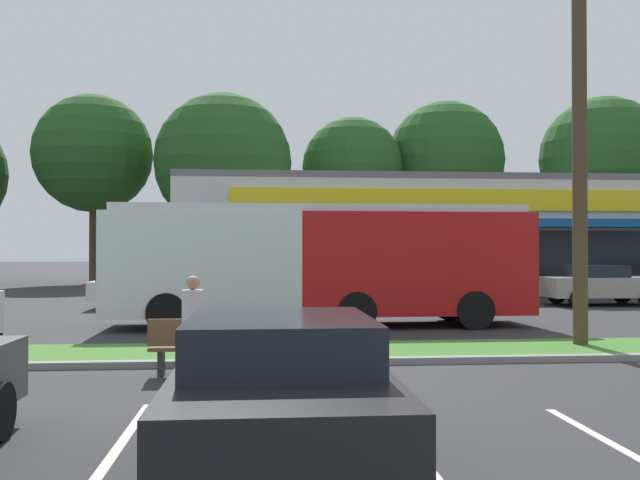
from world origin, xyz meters
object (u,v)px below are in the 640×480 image
bus_stop_bench (198,345)px  car_5 (279,390)px  car_4 (160,287)px  utility_pole (573,63)px  pedestrian_near_bench (193,329)px  car_2 (354,284)px  city_bus (319,261)px  car_0 (600,284)px

bus_stop_bench → car_5: (1.18, -5.11, 0.26)m
car_4 → bus_stop_bench: bearing=100.4°
utility_pole → pedestrian_near_bench: (-7.52, -2.97, -5.10)m
utility_pole → car_2: bearing=104.8°
city_bus → car_4: 8.15m
utility_pole → car_5: 11.03m
car_4 → car_5: 18.97m
car_0 → car_2: 9.16m
city_bus → car_5: size_ratio=2.55×
car_0 → car_4: 16.08m
city_bus → car_2: city_bus is taller
car_5 → car_2: bearing=-9.9°
utility_pole → car_4: 15.86m
car_2 → utility_pole: bearing=-75.2°
utility_pole → city_bus: utility_pole is taller
utility_pole → car_5: size_ratio=2.52×
utility_pole → bus_stop_bench: size_ratio=6.98×
utility_pole → car_0: bearing=61.0°
utility_pole → bus_stop_bench: (-7.49, -2.32, -5.44)m
car_2 → car_4: bearing=-177.9°
utility_pole → city_bus: 8.08m
car_0 → car_5: (-12.43, -18.45, -0.00)m
car_0 → car_4: car_0 is taller
utility_pole → car_2: utility_pole is taller
city_bus → car_0: 12.61m
car_4 → car_0: bearing=179.4°
car_0 → car_5: 22.24m
car_2 → pedestrian_near_bench: size_ratio=2.78×
pedestrian_near_bench → city_bus: bearing=21.4°
utility_pole → car_4: utility_pole is taller
city_bus → pedestrian_near_bench: city_bus is taller
bus_stop_bench → car_5: car_5 is taller
car_2 → pedestrian_near_bench: bearing=-107.3°
car_0 → car_4: bearing=179.4°
car_4 → pedestrian_near_bench: 14.37m
city_bus → car_5: city_bus is taller
utility_pole → pedestrian_near_bench: 9.56m
bus_stop_bench → car_2: bearing=-108.0°
car_5 → car_0: bearing=-34.0°
car_2 → car_5: bearing=-99.9°
utility_pole → car_0: (6.12, 11.02, -5.17)m
city_bus → bus_stop_bench: size_ratio=7.08×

